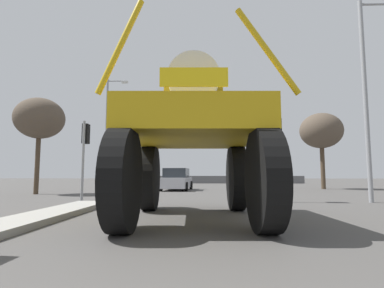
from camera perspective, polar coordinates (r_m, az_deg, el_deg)
The scene contains 11 objects.
ground_plane at distance 18.13m, azimuth 1.37°, elevation -9.26°, with size 120.00×120.00×0.00m, color #4C4947.
median_island at distance 7.99m, azimuth -28.44°, elevation -12.54°, with size 1.12×8.12×0.15m, color #9E9B93.
oversize_sprayer at distance 7.68m, azimuth 0.26°, elevation 1.43°, with size 3.98×5.84×4.57m.
sedan_ahead at distance 21.18m, azimuth -2.93°, elevation -6.81°, with size 2.12×4.21×1.52m.
traffic_signal_near_left at distance 13.41m, azimuth -19.63°, elevation 0.21°, with size 0.24×0.54×3.33m.
traffic_signal_near_right at distance 12.84m, azimuth 16.12°, elevation 0.89°, with size 0.24×0.54×3.49m.
streetlight_near_right at distance 14.38m, azimuth 30.38°, elevation 9.14°, with size 1.72×0.24×8.36m.
streetlight_far_left at distance 24.53m, azimuth -15.70°, elevation 3.04°, with size 1.73×0.24×8.67m.
bare_tree_left at distance 19.32m, azimuth -26.95°, elevation 4.28°, with size 2.75×2.75×5.47m.
bare_tree_right at distance 25.03m, azimuth 23.32°, elevation 2.27°, with size 3.17×3.17×5.78m.
roadside_barrier at distance 36.66m, azimuth 1.79°, elevation -6.77°, with size 24.63×0.24×0.90m, color #59595B.
Camera 1 is at (0.26, -0.10, 1.12)m, focal length 28.10 mm.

